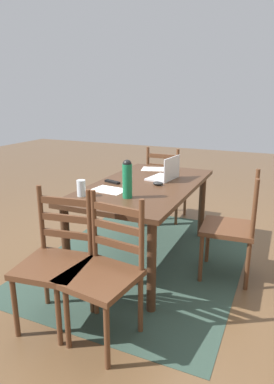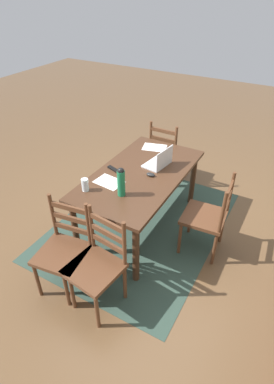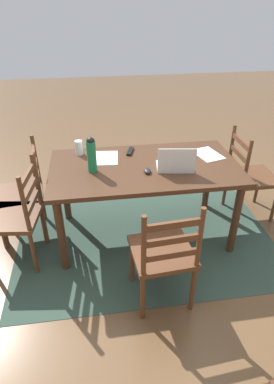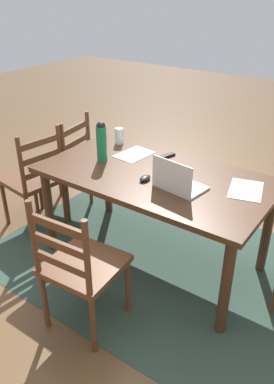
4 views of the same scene
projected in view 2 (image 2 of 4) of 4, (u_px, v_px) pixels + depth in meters
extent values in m
plane|color=brown|center=(140.00, 224.00, 3.88)|extent=(14.00, 14.00, 0.00)
cube|color=#2D4238|center=(140.00, 224.00, 3.87)|extent=(2.46, 1.84, 0.01)
cube|color=#422819|center=(140.00, 174.00, 3.45)|extent=(1.68, 0.91, 0.04)
cylinder|color=#422819|center=(143.00, 166.00, 4.36)|extent=(0.07, 0.07, 0.72)
cylinder|color=#422819|center=(75.00, 229.00, 3.28)|extent=(0.07, 0.07, 0.72)
cylinder|color=#422819|center=(193.00, 180.00, 4.06)|extent=(0.07, 0.07, 0.72)
cylinder|color=#422819|center=(136.00, 254.00, 2.98)|extent=(0.07, 0.07, 0.72)
cube|color=#56331E|center=(94.00, 269.00, 2.71)|extent=(0.49, 0.49, 0.04)
cylinder|color=#56331E|center=(97.00, 312.00, 2.63)|extent=(0.04, 0.04, 0.43)
cylinder|color=#56331E|center=(67.00, 290.00, 2.82)|extent=(0.04, 0.04, 0.43)
cylinder|color=#56331E|center=(125.00, 283.00, 2.88)|extent=(0.04, 0.04, 0.43)
cylinder|color=#56331E|center=(95.00, 264.00, 3.06)|extent=(0.04, 0.04, 0.43)
cylinder|color=#56331E|center=(124.00, 245.00, 2.61)|extent=(0.04, 0.04, 0.50)
cylinder|color=#56331E|center=(92.00, 227.00, 2.79)|extent=(0.04, 0.04, 0.50)
cube|color=#56331E|center=(108.00, 244.00, 2.76)|extent=(0.07, 0.36, 0.05)
cube|color=#56331E|center=(107.00, 234.00, 2.68)|extent=(0.07, 0.36, 0.05)
cube|color=#56331E|center=(106.00, 223.00, 2.61)|extent=(0.07, 0.36, 0.05)
cube|color=#56331E|center=(168.00, 151.00, 4.52)|extent=(0.44, 0.44, 0.04)
cylinder|color=#56331E|center=(161.00, 157.00, 4.87)|extent=(0.04, 0.04, 0.43)
cylinder|color=#56331E|center=(184.00, 163.00, 4.72)|extent=(0.04, 0.04, 0.43)
cylinder|color=#56331E|center=(150.00, 168.00, 4.60)|extent=(0.04, 0.04, 0.43)
cylinder|color=#56331E|center=(173.00, 174.00, 4.45)|extent=(0.04, 0.04, 0.43)
cylinder|color=#56331E|center=(151.00, 138.00, 4.31)|extent=(0.04, 0.04, 0.50)
cylinder|color=#56331E|center=(176.00, 144.00, 4.16)|extent=(0.04, 0.04, 0.50)
cube|color=#56331E|center=(163.00, 148.00, 4.29)|extent=(0.02, 0.36, 0.05)
cube|color=#56331E|center=(163.00, 140.00, 4.22)|extent=(0.02, 0.36, 0.05)
cube|color=#56331E|center=(163.00, 131.00, 4.15)|extent=(0.02, 0.36, 0.05)
cube|color=#56331E|center=(204.00, 217.00, 3.30)|extent=(0.47, 0.47, 0.04)
cylinder|color=#56331E|center=(180.00, 238.00, 3.36)|extent=(0.04, 0.04, 0.43)
cylinder|color=#56331E|center=(190.00, 218.00, 3.64)|extent=(0.04, 0.04, 0.43)
cylinder|color=#56331E|center=(214.00, 249.00, 3.23)|extent=(0.04, 0.04, 0.43)
cylinder|color=#56331E|center=(222.00, 227.00, 3.51)|extent=(0.04, 0.04, 0.43)
cylinder|color=#56331E|center=(222.00, 214.00, 2.95)|extent=(0.04, 0.04, 0.50)
cylinder|color=#56331E|center=(230.00, 193.00, 3.23)|extent=(0.04, 0.04, 0.50)
cube|color=#56331E|center=(225.00, 211.00, 3.15)|extent=(0.36, 0.05, 0.05)
cube|color=#56331E|center=(227.00, 201.00, 3.07)|extent=(0.36, 0.05, 0.05)
cube|color=#56331E|center=(229.00, 191.00, 3.00)|extent=(0.36, 0.05, 0.05)
cube|color=#56331E|center=(62.00, 254.00, 2.86)|extent=(0.50, 0.50, 0.04)
cylinder|color=#56331E|center=(72.00, 292.00, 2.79)|extent=(0.04, 0.04, 0.43)
cylinder|color=#56331E|center=(37.00, 280.00, 2.91)|extent=(0.04, 0.04, 0.43)
cylinder|color=#56331E|center=(92.00, 263.00, 3.08)|extent=(0.04, 0.04, 0.43)
cylinder|color=#56331E|center=(60.00, 252.00, 3.19)|extent=(0.04, 0.04, 0.43)
cylinder|color=#56331E|center=(88.00, 226.00, 2.81)|extent=(0.04, 0.04, 0.50)
cylinder|color=#56331E|center=(53.00, 216.00, 2.92)|extent=(0.04, 0.04, 0.50)
cube|color=#56331E|center=(72.00, 229.00, 2.92)|extent=(0.07, 0.36, 0.05)
cube|color=#56331E|center=(70.00, 218.00, 2.85)|extent=(0.07, 0.36, 0.05)
cube|color=#56331E|center=(68.00, 208.00, 2.78)|extent=(0.07, 0.36, 0.05)
cube|color=silver|center=(157.00, 164.00, 3.58)|extent=(0.35, 0.26, 0.02)
cube|color=silver|center=(165.00, 158.00, 3.47)|extent=(0.32, 0.06, 0.21)
cube|color=#A5CCEA|center=(164.00, 158.00, 3.47)|extent=(0.29, 0.05, 0.19)
cylinder|color=#197247|center=(121.00, 183.00, 3.01)|extent=(0.08, 0.08, 0.28)
sphere|color=black|center=(121.00, 171.00, 2.93)|extent=(0.07, 0.07, 0.07)
cylinder|color=silver|center=(85.00, 185.00, 3.12)|extent=(0.07, 0.07, 0.13)
ellipsoid|color=black|center=(151.00, 175.00, 3.37)|extent=(0.06, 0.10, 0.03)
cube|color=black|center=(114.00, 169.00, 3.48)|extent=(0.09, 0.18, 0.02)
cube|color=white|center=(109.00, 182.00, 3.28)|extent=(0.24, 0.32, 0.00)
cube|color=white|center=(155.00, 147.00, 3.94)|extent=(0.28, 0.34, 0.00)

